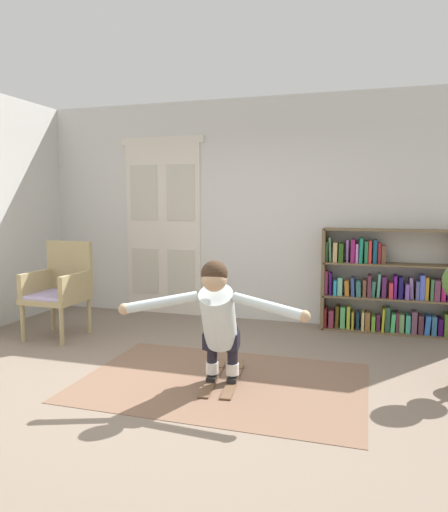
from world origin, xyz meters
name	(u,v)px	position (x,y,z in m)	size (l,w,h in m)	color
ground_plane	(181,390)	(0.00, 0.00, 0.00)	(7.20, 7.20, 0.00)	#786859
back_wall	(254,211)	(0.00, 2.60, 1.45)	(6.00, 0.10, 2.90)	silver
double_door	(163,226)	(-1.29, 2.54, 1.23)	(1.22, 0.05, 2.45)	beige
rug	(222,382)	(0.27, 0.27, 0.00)	(2.44, 1.66, 0.01)	brown
bookshelf	(383,289)	(1.65, 2.39, 0.53)	(1.52, 0.30, 1.24)	brown
wicker_chair	(60,287)	(-1.97, 1.13, 0.58)	(0.61, 0.61, 1.10)	tan
skis_pair	(223,378)	(0.27, 0.30, 0.02)	(0.37, 0.83, 0.07)	brown
person_skier	(218,315)	(0.30, 0.08, 0.64)	(1.48, 0.71, 1.04)	white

